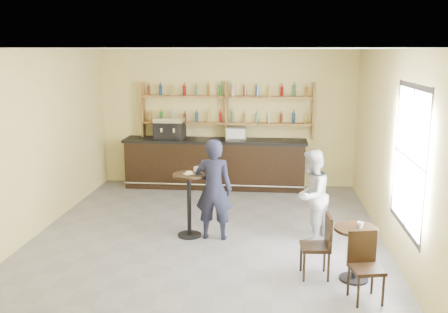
# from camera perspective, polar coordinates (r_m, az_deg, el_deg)

# --- Properties ---
(floor) EXTENTS (7.00, 7.00, 0.00)m
(floor) POSITION_cam_1_polar(r_m,az_deg,el_deg) (8.85, -1.83, -9.00)
(floor) COLOR slate
(floor) RESTS_ON ground
(ceiling) EXTENTS (7.00, 7.00, 0.00)m
(ceiling) POSITION_cam_1_polar(r_m,az_deg,el_deg) (8.26, -1.98, 12.20)
(ceiling) COLOR white
(ceiling) RESTS_ON wall_back
(wall_back) EXTENTS (7.00, 0.00, 7.00)m
(wall_back) POSITION_cam_1_polar(r_m,az_deg,el_deg) (11.84, 0.35, 4.39)
(wall_back) COLOR #ECD986
(wall_back) RESTS_ON floor
(wall_front) EXTENTS (7.00, 0.00, 7.00)m
(wall_front) POSITION_cam_1_polar(r_m,az_deg,el_deg) (5.06, -7.20, -6.20)
(wall_front) COLOR #ECD986
(wall_front) RESTS_ON floor
(wall_left) EXTENTS (0.00, 7.00, 7.00)m
(wall_left) POSITION_cam_1_polar(r_m,az_deg,el_deg) (9.29, -20.58, 1.50)
(wall_left) COLOR #ECD986
(wall_left) RESTS_ON floor
(wall_right) EXTENTS (0.00, 7.00, 7.00)m
(wall_right) POSITION_cam_1_polar(r_m,az_deg,el_deg) (8.54, 18.46, 0.79)
(wall_right) COLOR #ECD986
(wall_right) RESTS_ON floor
(window_pane) EXTENTS (0.00, 2.00, 2.00)m
(window_pane) POSITION_cam_1_polar(r_m,az_deg,el_deg) (7.38, 20.45, -0.26)
(window_pane) COLOR white
(window_pane) RESTS_ON wall_right
(window_frame) EXTENTS (0.04, 1.70, 2.10)m
(window_frame) POSITION_cam_1_polar(r_m,az_deg,el_deg) (7.38, 20.41, -0.26)
(window_frame) COLOR black
(window_frame) RESTS_ON wall_right
(shelf_unit) EXTENTS (4.00, 0.26, 1.40)m
(shelf_unit) POSITION_cam_1_polar(r_m,az_deg,el_deg) (11.68, 0.29, 5.33)
(shelf_unit) COLOR brown
(shelf_unit) RESTS_ON wall_back
(liquor_bottles) EXTENTS (3.68, 0.10, 1.00)m
(liquor_bottles) POSITION_cam_1_polar(r_m,az_deg,el_deg) (11.66, 0.29, 6.16)
(liquor_bottles) COLOR #8C5919
(liquor_bottles) RESTS_ON shelf_unit
(bar_counter) EXTENTS (4.25, 0.83, 1.15)m
(bar_counter) POSITION_cam_1_polar(r_m,az_deg,el_deg) (11.70, -1.04, -0.79)
(bar_counter) COLOR black
(bar_counter) RESTS_ON floor
(espresso_machine) EXTENTS (0.71, 0.49, 0.49)m
(espresso_machine) POSITION_cam_1_polar(r_m,az_deg,el_deg) (11.72, -6.23, 3.23)
(espresso_machine) COLOR black
(espresso_machine) RESTS_ON bar_counter
(pastry_case) EXTENTS (0.48, 0.39, 0.28)m
(pastry_case) POSITION_cam_1_polar(r_m,az_deg,el_deg) (11.52, 1.42, 2.62)
(pastry_case) COLOR silver
(pastry_case) RESTS_ON bar_counter
(pedestal_table) EXTENTS (0.62, 0.62, 1.12)m
(pedestal_table) POSITION_cam_1_polar(r_m,az_deg,el_deg) (8.66, -4.01, -5.58)
(pedestal_table) COLOR black
(pedestal_table) RESTS_ON floor
(napkin) EXTENTS (0.21, 0.21, 0.00)m
(napkin) POSITION_cam_1_polar(r_m,az_deg,el_deg) (8.51, -4.07, -1.98)
(napkin) COLOR white
(napkin) RESTS_ON pedestal_table
(donut) EXTENTS (0.13, 0.13, 0.04)m
(donut) POSITION_cam_1_polar(r_m,az_deg,el_deg) (8.49, -4.01, -1.85)
(donut) COLOR #DCA750
(donut) RESTS_ON napkin
(cup_pedestal) EXTENTS (0.14, 0.14, 0.11)m
(cup_pedestal) POSITION_cam_1_polar(r_m,az_deg,el_deg) (8.57, -3.04, -1.51)
(cup_pedestal) COLOR white
(cup_pedestal) RESTS_ON pedestal_table
(man_main) EXTENTS (0.65, 0.44, 1.74)m
(man_main) POSITION_cam_1_polar(r_m,az_deg,el_deg) (8.45, -1.19, -3.78)
(man_main) COLOR black
(man_main) RESTS_ON floor
(cafe_table) EXTENTS (0.79, 0.79, 0.78)m
(cafe_table) POSITION_cam_1_polar(r_m,az_deg,el_deg) (7.33, 14.74, -10.72)
(cafe_table) COLOR black
(cafe_table) RESTS_ON floor
(cup_cafe) EXTENTS (0.11, 0.11, 0.08)m
(cup_cafe) POSITION_cam_1_polar(r_m,az_deg,el_deg) (7.19, 15.32, -7.55)
(cup_cafe) COLOR white
(cup_cafe) RESTS_ON cafe_table
(chair_west) EXTENTS (0.43, 0.43, 0.92)m
(chair_west) POSITION_cam_1_polar(r_m,az_deg,el_deg) (7.28, 10.37, -10.04)
(chair_west) COLOR black
(chair_west) RESTS_ON floor
(chair_south) EXTENTS (0.47, 0.47, 0.90)m
(chair_south) POSITION_cam_1_polar(r_m,az_deg,el_deg) (6.78, 15.97, -12.19)
(chair_south) COLOR black
(chair_south) RESTS_ON floor
(patron_second) EXTENTS (0.88, 0.95, 1.57)m
(patron_second) POSITION_cam_1_polar(r_m,az_deg,el_deg) (8.54, 9.94, -4.42)
(patron_second) COLOR #AFB0B5
(patron_second) RESTS_ON floor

